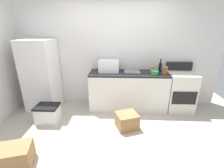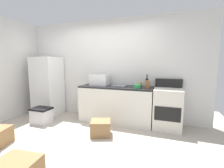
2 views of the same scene
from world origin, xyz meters
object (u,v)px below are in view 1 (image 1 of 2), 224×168
at_px(knife_block, 165,71).
at_px(storage_bin, 48,114).
at_px(cardboard_box_small, 14,157).
at_px(cardboard_box_medium, 127,121).
at_px(stove_oven, 180,91).
at_px(mixing_bowl, 154,72).
at_px(wine_bottle, 160,67).
at_px(refrigerator, 41,75).
at_px(microwave, 109,66).
at_px(coffee_mug, 152,69).

bearing_deg(knife_block, storage_bin, -166.60).
bearing_deg(cardboard_box_small, cardboard_box_medium, 30.94).
relative_size(stove_oven, cardboard_box_small, 2.31).
distance_m(stove_oven, cardboard_box_small, 3.45).
bearing_deg(cardboard_box_small, mixing_bowl, 36.97).
bearing_deg(wine_bottle, refrigerator, -176.48).
bearing_deg(microwave, cardboard_box_medium, -65.51).
height_order(microwave, wine_bottle, wine_bottle).
height_order(stove_oven, mixing_bowl, stove_oven).
relative_size(wine_bottle, storage_bin, 0.65).
height_order(microwave, storage_bin, microwave).
xyz_separation_m(mixing_bowl, cardboard_box_small, (-2.25, -1.70, -0.79)).
height_order(refrigerator, cardboard_box_small, refrigerator).
xyz_separation_m(refrigerator, knife_block, (2.83, -0.07, 0.17)).
relative_size(refrigerator, coffee_mug, 16.36).
bearing_deg(coffee_mug, microwave, -172.94).
relative_size(stove_oven, wine_bottle, 3.67).
bearing_deg(knife_block, cardboard_box_medium, -139.67).
xyz_separation_m(microwave, cardboard_box_medium, (0.41, -0.89, -0.88)).
xyz_separation_m(microwave, knife_block, (1.24, -0.19, -0.05)).
bearing_deg(wine_bottle, microwave, -177.13).
bearing_deg(cardboard_box_small, refrigerator, 101.31).
relative_size(refrigerator, wine_bottle, 5.45).
height_order(coffee_mug, storage_bin, coffee_mug).
height_order(microwave, cardboard_box_small, microwave).
xyz_separation_m(coffee_mug, cardboard_box_small, (-2.26, -2.00, -0.79)).
distance_m(refrigerator, microwave, 1.61).
bearing_deg(coffee_mug, cardboard_box_medium, -121.34).
height_order(stove_oven, storage_bin, stove_oven).
distance_m(coffee_mug, cardboard_box_medium, 1.43).
xyz_separation_m(stove_oven, coffee_mug, (-0.65, 0.18, 0.48)).
distance_m(microwave, cardboard_box_medium, 1.32).
bearing_deg(mixing_bowl, wine_bottle, 53.73).
height_order(microwave, knife_block, microwave).
bearing_deg(stove_oven, cardboard_box_small, -148.03).
bearing_deg(cardboard_box_medium, wine_bottle, 50.42).
xyz_separation_m(mixing_bowl, storage_bin, (-2.24, -0.59, -0.75)).
bearing_deg(cardboard_box_medium, coffee_mug, 58.66).
bearing_deg(cardboard_box_medium, cardboard_box_small, -149.06).
distance_m(cardboard_box_medium, cardboard_box_small, 1.92).
xyz_separation_m(refrigerator, cardboard_box_small, (0.35, -1.77, -0.66)).
relative_size(refrigerator, knife_block, 9.09).
bearing_deg(refrigerator, knife_block, -1.52).
xyz_separation_m(refrigerator, coffee_mug, (2.62, 0.24, 0.13)).
bearing_deg(mixing_bowl, microwave, 169.96).
bearing_deg(storage_bin, refrigerator, 118.75).
height_order(cardboard_box_medium, storage_bin, storage_bin).
distance_m(cardboard_box_medium, storage_bin, 1.64).
height_order(stove_oven, knife_block, stove_oven).
bearing_deg(wine_bottle, stove_oven, -13.38).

